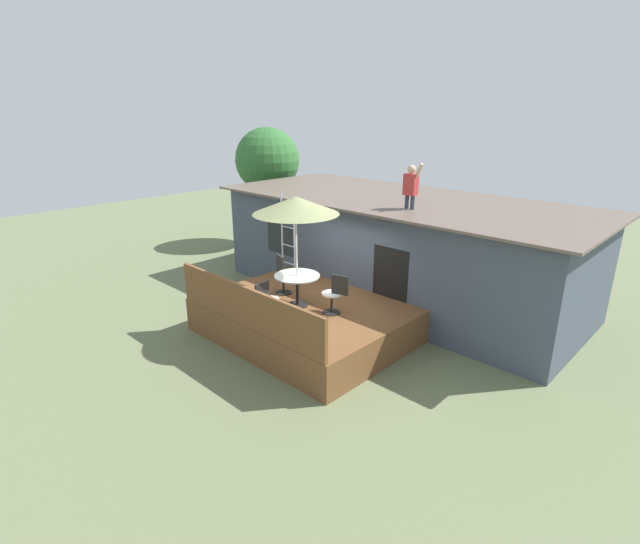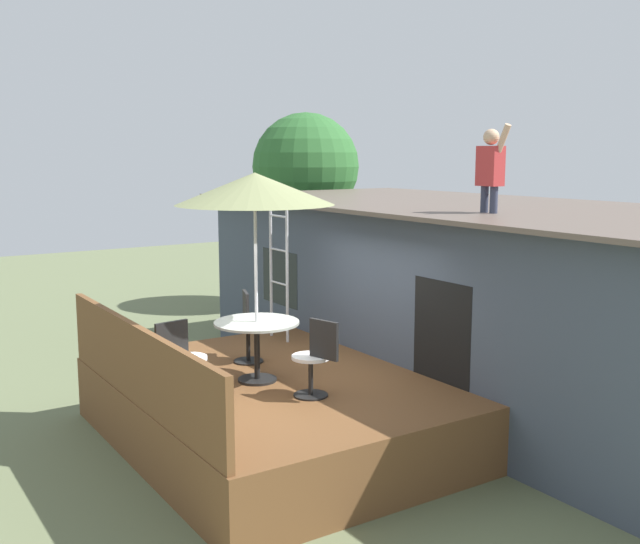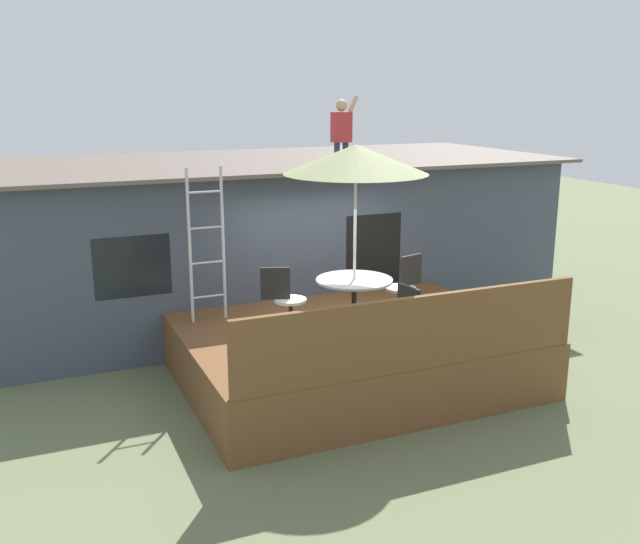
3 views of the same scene
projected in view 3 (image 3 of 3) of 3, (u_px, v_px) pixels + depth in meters
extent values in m
plane|color=#66704C|center=(349.00, 378.00, 10.27)|extent=(40.00, 40.00, 0.00)
cube|color=#424C5B|center=(265.00, 238.00, 13.13)|extent=(10.00, 4.00, 2.76)
cube|color=#66564C|center=(264.00, 161.00, 12.78)|extent=(10.50, 4.50, 0.06)
cube|color=black|center=(132.00, 267.00, 10.28)|extent=(1.10, 0.03, 0.90)
cube|color=black|center=(373.00, 274.00, 11.90)|extent=(1.00, 0.03, 2.00)
cube|color=brown|center=(349.00, 352.00, 10.17)|extent=(4.64, 3.66, 0.80)
cube|color=brown|center=(416.00, 333.00, 8.38)|extent=(4.54, 0.08, 0.90)
cylinder|color=black|center=(354.00, 330.00, 9.81)|extent=(0.48, 0.48, 0.03)
cylinder|color=black|center=(354.00, 306.00, 9.72)|extent=(0.07, 0.07, 0.71)
cylinder|color=#999E93|center=(354.00, 280.00, 9.64)|extent=(1.04, 1.04, 0.03)
cylinder|color=silver|center=(355.00, 246.00, 9.52)|extent=(0.04, 0.04, 2.40)
cone|color=#8C9360|center=(356.00, 159.00, 9.23)|extent=(1.90, 1.90, 0.38)
cylinder|color=silver|center=(190.00, 247.00, 9.95)|extent=(0.04, 0.04, 2.20)
cylinder|color=silver|center=(223.00, 244.00, 10.14)|extent=(0.04, 0.04, 2.20)
cylinder|color=silver|center=(209.00, 296.00, 10.23)|extent=(0.48, 0.03, 0.03)
cylinder|color=silver|center=(207.00, 262.00, 10.11)|extent=(0.48, 0.03, 0.03)
cylinder|color=silver|center=(206.00, 228.00, 9.98)|extent=(0.48, 0.03, 0.03)
cylinder|color=silver|center=(205.00, 192.00, 9.86)|extent=(0.48, 0.03, 0.03)
cylinder|color=#33384C|center=(337.00, 152.00, 12.12)|extent=(0.10, 0.10, 0.34)
cylinder|color=#33384C|center=(345.00, 152.00, 12.19)|extent=(0.10, 0.10, 0.34)
cube|color=#B73333|center=(341.00, 127.00, 12.05)|extent=(0.32, 0.20, 0.50)
sphere|color=tan|center=(342.00, 105.00, 11.96)|extent=(0.20, 0.20, 0.20)
cylinder|color=tan|center=(351.00, 109.00, 12.05)|extent=(0.26, 0.08, 0.44)
cylinder|color=black|center=(291.00, 332.00, 9.77)|extent=(0.40, 0.40, 0.02)
cylinder|color=black|center=(291.00, 316.00, 9.72)|extent=(0.06, 0.06, 0.44)
cylinder|color=silver|center=(290.00, 300.00, 9.66)|extent=(0.44, 0.44, 0.04)
cube|color=black|center=(275.00, 283.00, 9.59)|extent=(0.39, 0.18, 0.44)
cylinder|color=black|center=(400.00, 318.00, 10.35)|extent=(0.40, 0.40, 0.02)
cylinder|color=black|center=(400.00, 304.00, 10.30)|extent=(0.06, 0.06, 0.44)
cylinder|color=silver|center=(401.00, 288.00, 10.24)|extent=(0.44, 0.44, 0.04)
cube|color=black|center=(411.00, 270.00, 10.30)|extent=(0.40, 0.14, 0.44)
cylinder|color=black|center=(397.00, 352.00, 9.01)|extent=(0.40, 0.40, 0.02)
cylinder|color=black|center=(397.00, 336.00, 8.95)|extent=(0.06, 0.06, 0.44)
cylinder|color=silver|center=(398.00, 318.00, 8.90)|extent=(0.44, 0.44, 0.04)
cube|color=black|center=(409.00, 304.00, 8.67)|extent=(0.10, 0.40, 0.44)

